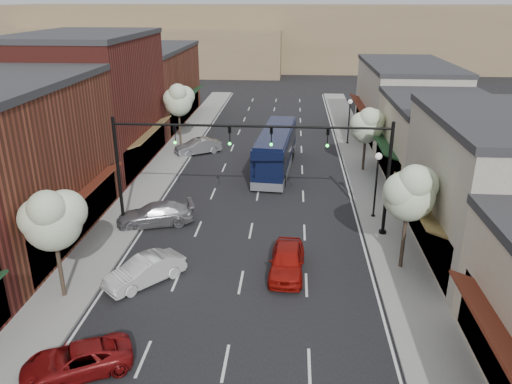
% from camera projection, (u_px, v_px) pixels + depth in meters
% --- Properties ---
extents(ground, '(160.00, 160.00, 0.00)m').
position_uv_depth(ground, '(237.00, 305.00, 23.36)').
color(ground, black).
rests_on(ground, ground).
extents(sidewalk_left, '(2.80, 73.00, 0.15)m').
position_uv_depth(sidewalk_left, '(160.00, 171.00, 41.10)').
color(sidewalk_left, gray).
rests_on(sidewalk_left, ground).
extents(sidewalk_right, '(2.80, 73.00, 0.15)m').
position_uv_depth(sidewalk_right, '(366.00, 176.00, 39.94)').
color(sidewalk_right, gray).
rests_on(sidewalk_right, ground).
extents(curb_left, '(0.25, 73.00, 0.17)m').
position_uv_depth(curb_left, '(177.00, 172.00, 41.00)').
color(curb_left, gray).
rests_on(curb_left, ground).
extents(curb_right, '(0.25, 73.00, 0.17)m').
position_uv_depth(curb_right, '(349.00, 176.00, 40.03)').
color(curb_right, gray).
rests_on(curb_right, ground).
extents(bldg_left_midfar, '(10.14, 14.10, 10.90)m').
position_uv_depth(bldg_left_midfar, '(90.00, 102.00, 40.96)').
color(bldg_left_midfar, maroon).
rests_on(bldg_left_midfar, ground).
extents(bldg_left_far, '(10.14, 18.10, 8.40)m').
position_uv_depth(bldg_left_far, '(146.00, 86.00, 56.27)').
color(bldg_left_far, brown).
rests_on(bldg_left_far, ground).
extents(bldg_right_midnear, '(9.14, 12.10, 7.90)m').
position_uv_depth(bldg_right_midnear, '(504.00, 189.00, 26.56)').
color(bldg_right_midnear, '#B2AB98').
rests_on(bldg_right_midnear, ground).
extents(bldg_right_midfar, '(9.14, 12.10, 6.40)m').
position_uv_depth(bldg_right_midfar, '(441.00, 142.00, 37.98)').
color(bldg_right_midfar, beige).
rests_on(bldg_right_midfar, ground).
extents(bldg_right_far, '(9.14, 16.10, 7.40)m').
position_uv_depth(bldg_right_far, '(404.00, 100.00, 50.80)').
color(bldg_right_far, '#B2AB98').
rests_on(bldg_right_far, ground).
extents(hill_far, '(120.00, 30.00, 12.00)m').
position_uv_depth(hill_far, '(284.00, 35.00, 104.77)').
color(hill_far, '#7A6647').
rests_on(hill_far, ground).
extents(hill_near, '(50.00, 20.00, 8.00)m').
position_uv_depth(hill_near, '(152.00, 50.00, 96.09)').
color(hill_near, '#7A6647').
rests_on(hill_near, ground).
extents(signal_mast_right, '(8.22, 0.46, 7.00)m').
position_uv_depth(signal_mast_right, '(348.00, 162.00, 28.72)').
color(signal_mast_right, black).
rests_on(signal_mast_right, ground).
extents(signal_mast_left, '(8.22, 0.46, 7.00)m').
position_uv_depth(signal_mast_left, '(156.00, 157.00, 29.50)').
color(signal_mast_left, black).
rests_on(signal_mast_left, ground).
extents(tree_right_near, '(2.85, 2.65, 5.95)m').
position_uv_depth(tree_right_near, '(410.00, 191.00, 24.83)').
color(tree_right_near, '#47382B').
rests_on(tree_right_near, ground).
extents(tree_right_far, '(2.85, 2.65, 5.43)m').
position_uv_depth(tree_right_far, '(367.00, 124.00, 39.86)').
color(tree_right_far, '#47382B').
rests_on(tree_right_far, ground).
extents(tree_left_near, '(2.85, 2.65, 5.69)m').
position_uv_depth(tree_left_near, '(52.00, 218.00, 22.35)').
color(tree_left_near, '#47382B').
rests_on(tree_left_near, ground).
extents(tree_left_far, '(2.85, 2.65, 6.13)m').
position_uv_depth(tree_left_far, '(179.00, 99.00, 46.36)').
color(tree_left_far, '#47382B').
rests_on(tree_left_far, ground).
extents(lamp_post_near, '(0.44, 0.44, 4.44)m').
position_uv_depth(lamp_post_near, '(377.00, 175.00, 31.48)').
color(lamp_post_near, black).
rests_on(lamp_post_near, ground).
extents(lamp_post_far, '(0.44, 0.44, 4.44)m').
position_uv_depth(lamp_post_far, '(349.00, 114.00, 47.73)').
color(lamp_post_far, black).
rests_on(lamp_post_far, ground).
extents(coach_bus, '(3.31, 11.22, 3.39)m').
position_uv_depth(coach_bus, '(276.00, 150.00, 41.00)').
color(coach_bus, black).
rests_on(coach_bus, ground).
extents(red_hatchback, '(1.94, 4.42, 1.48)m').
position_uv_depth(red_hatchback, '(287.00, 261.00, 25.79)').
color(red_hatchback, '#9C110B').
rests_on(red_hatchback, ground).
extents(parked_car_a, '(4.54, 3.51, 1.15)m').
position_uv_depth(parked_car_a, '(77.00, 360.00, 18.95)').
color(parked_car_a, maroon).
rests_on(parked_car_a, ground).
extents(parked_car_b, '(3.86, 4.07, 1.37)m').
position_uv_depth(parked_car_b, '(145.00, 271.00, 24.95)').
color(parked_car_b, silver).
rests_on(parked_car_b, ground).
extents(parked_car_c, '(5.19, 3.29, 1.40)m').
position_uv_depth(parked_car_c, '(155.00, 214.00, 31.41)').
color(parked_car_c, gray).
rests_on(parked_car_c, ground).
extents(parked_car_e, '(4.35, 3.52, 1.39)m').
position_uv_depth(parked_car_e, '(198.00, 146.00, 45.70)').
color(parked_car_e, gray).
rests_on(parked_car_e, ground).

